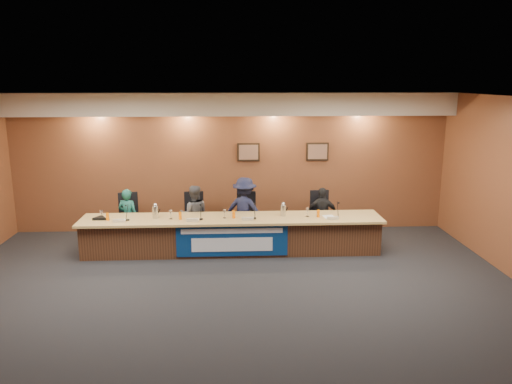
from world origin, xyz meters
TOP-DOWN VIEW (x-y plane):
  - floor at (0.00, 0.00)m, footprint 10.00×10.00m
  - ceiling at (0.00, 0.00)m, footprint 10.00×8.00m
  - wall_back at (0.00, 4.00)m, footprint 10.00×0.04m
  - soffit at (0.00, 3.75)m, footprint 10.00×0.50m
  - dais_body at (0.00, 2.40)m, footprint 6.00×0.80m
  - dais_top at (0.00, 2.35)m, footprint 6.10×0.95m
  - banner at (0.00, 1.99)m, footprint 2.20×0.02m
  - banner_text_upper at (0.00, 1.97)m, footprint 2.00×0.01m
  - banner_text_lower at (0.00, 1.97)m, footprint 1.60×0.01m
  - wall_photo_left at (0.40, 3.97)m, footprint 0.52×0.04m
  - wall_photo_right at (2.00, 3.97)m, footprint 0.52×0.04m
  - panelist_a at (-2.22, 3.03)m, footprint 0.51×0.40m
  - panelist_b at (-0.81, 3.03)m, footprint 0.64×0.51m
  - panelist_c at (0.28, 3.03)m, footprint 1.06×0.83m
  - panelist_d at (1.98, 3.03)m, footprint 0.73×0.38m
  - office_chair_a at (-2.22, 3.13)m, footprint 0.57×0.57m
  - office_chair_b at (-0.81, 3.13)m, footprint 0.52×0.52m
  - office_chair_c at (0.28, 3.13)m, footprint 0.57×0.57m
  - office_chair_d at (1.98, 3.13)m, footprint 0.52×0.52m
  - nameplate_a at (-2.21, 2.10)m, footprint 0.24×0.08m
  - microphone_a at (-2.07, 2.24)m, footprint 0.07×0.07m
  - juice_glass_a at (-2.47, 2.26)m, footprint 0.06×0.06m
  - water_glass_a at (-2.59, 2.33)m, footprint 0.08×0.08m
  - nameplate_b at (-0.78, 2.07)m, footprint 0.24×0.08m
  - microphone_b at (-0.61, 2.23)m, footprint 0.07×0.07m
  - juice_glass_b at (-1.03, 2.26)m, footprint 0.06×0.06m
  - water_glass_b at (-1.22, 2.30)m, footprint 0.08×0.08m
  - nameplate_c at (0.31, 2.10)m, footprint 0.24×0.08m
  - microphone_c at (0.46, 2.25)m, footprint 0.07×0.07m
  - juice_glass_c at (0.04, 2.30)m, footprint 0.06×0.06m
  - water_glass_c at (-0.15, 2.30)m, footprint 0.08×0.08m
  - nameplate_d at (2.01, 2.07)m, footprint 0.24×0.08m
  - microphone_d at (2.14, 2.25)m, footprint 0.07×0.07m
  - juice_glass_d at (1.76, 2.29)m, footprint 0.06×0.06m
  - water_glass_d at (1.54, 2.34)m, footprint 0.08×0.08m
  - carafe_left at (-1.54, 2.38)m, footprint 0.12×0.12m
  - carafe_right at (1.05, 2.42)m, footprint 0.11×0.11m
  - speakerphone at (-2.64, 2.35)m, footprint 0.32×0.32m
  - paper_stack at (1.98, 2.27)m, footprint 0.26×0.33m

SIDE VIEW (x-z plane):
  - floor at x=0.00m, z-range 0.00..0.00m
  - banner_text_lower at x=0.00m, z-range 0.16..0.44m
  - dais_body at x=0.00m, z-range 0.00..0.70m
  - banner at x=0.00m, z-range 0.05..0.71m
  - office_chair_a at x=-2.22m, z-range 0.44..0.52m
  - office_chair_b at x=-0.81m, z-range 0.44..0.52m
  - office_chair_c at x=0.28m, z-range 0.44..0.52m
  - office_chair_d at x=1.98m, z-range 0.44..0.52m
  - banner_text_upper at x=0.00m, z-range 0.53..0.63m
  - panelist_d at x=1.98m, z-range 0.00..1.20m
  - panelist_a at x=-2.22m, z-range 0.00..1.22m
  - panelist_b at x=-0.81m, z-range 0.00..1.28m
  - panelist_c at x=0.28m, z-range 0.00..1.44m
  - dais_top at x=0.00m, z-range 0.70..0.75m
  - paper_stack at x=1.98m, z-range 0.75..0.76m
  - microphone_a at x=-2.07m, z-range 0.75..0.77m
  - microphone_b at x=-0.61m, z-range 0.75..0.77m
  - microphone_c at x=0.46m, z-range 0.75..0.77m
  - microphone_d at x=2.14m, z-range 0.75..0.77m
  - speakerphone at x=-2.64m, z-range 0.75..0.80m
  - nameplate_a at x=-2.21m, z-range 0.74..0.85m
  - nameplate_b at x=-0.78m, z-range 0.74..0.85m
  - nameplate_c at x=0.31m, z-range 0.74..0.85m
  - nameplate_d at x=2.01m, z-range 0.74..0.85m
  - juice_glass_a at x=-2.47m, z-range 0.75..0.90m
  - juice_glass_b at x=-1.03m, z-range 0.75..0.90m
  - juice_glass_c at x=0.04m, z-range 0.75..0.90m
  - juice_glass_d at x=1.76m, z-range 0.75..0.90m
  - water_glass_a at x=-2.59m, z-range 0.75..0.93m
  - water_glass_b at x=-1.22m, z-range 0.75..0.93m
  - water_glass_c at x=-0.15m, z-range 0.75..0.93m
  - water_glass_d at x=1.54m, z-range 0.75..0.93m
  - carafe_right at x=1.05m, z-range 0.75..0.98m
  - carafe_left at x=-1.54m, z-range 0.75..1.00m
  - wall_back at x=0.00m, z-range 0.00..3.20m
  - wall_photo_left at x=0.40m, z-range 1.64..2.06m
  - wall_photo_right at x=2.00m, z-range 1.64..2.06m
  - soffit at x=0.00m, z-range 2.70..3.20m
  - ceiling at x=0.00m, z-range 3.18..3.22m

